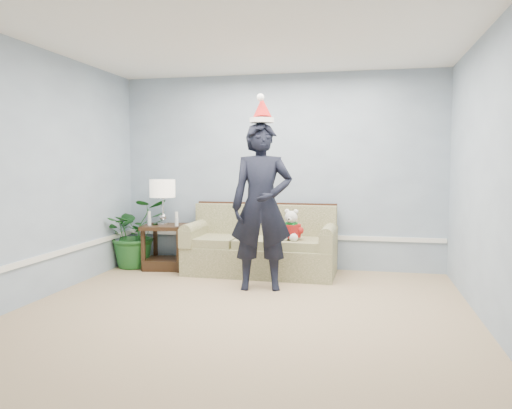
{
  "coord_description": "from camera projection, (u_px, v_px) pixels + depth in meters",
  "views": [
    {
      "loc": [
        1.15,
        -4.39,
        1.46
      ],
      "look_at": [
        -0.13,
        1.55,
        0.96
      ],
      "focal_mm": 35.0,
      "sensor_mm": 36.0,
      "label": 1
    }
  ],
  "objects": [
    {
      "name": "room_shell",
      "position": [
        234.0,
        176.0,
        4.53
      ],
      "size": [
        4.54,
        5.04,
        2.74
      ],
      "color": "tan",
      "rests_on": "ground"
    },
    {
      "name": "wainscot_trim",
      "position": [
        165.0,
        248.0,
        6.0
      ],
      "size": [
        4.49,
        4.99,
        0.06
      ],
      "color": "white",
      "rests_on": "room_shell"
    },
    {
      "name": "sofa",
      "position": [
        261.0,
        249.0,
        6.68
      ],
      "size": [
        1.99,
        0.89,
        0.92
      ],
      "rotation": [
        0.0,
        0.0,
        -0.03
      ],
      "color": "#545E2C",
      "rests_on": "room_shell"
    },
    {
      "name": "side_table",
      "position": [
        167.0,
        252.0,
        6.95
      ],
      "size": [
        0.71,
        0.63,
        0.61
      ],
      "rotation": [
        0.0,
        0.0,
        0.16
      ],
      "color": "#341E13",
      "rests_on": "room_shell"
    },
    {
      "name": "table_lamp",
      "position": [
        163.0,
        190.0,
        6.91
      ],
      "size": [
        0.35,
        0.35,
        0.63
      ],
      "color": "silver",
      "rests_on": "side_table"
    },
    {
      "name": "candle_pair",
      "position": [
        163.0,
        219.0,
        6.83
      ],
      "size": [
        0.45,
        0.05,
        0.19
      ],
      "color": "silver",
      "rests_on": "side_table"
    },
    {
      "name": "houseplant",
      "position": [
        135.0,
        233.0,
        7.05
      ],
      "size": [
        1.15,
        1.15,
        0.97
      ],
      "primitive_type": "imported",
      "rotation": [
        0.0,
        0.0,
        0.78
      ],
      "color": "#1D5820",
      "rests_on": "room_shell"
    },
    {
      "name": "man",
      "position": [
        262.0,
        206.0,
        5.77
      ],
      "size": [
        0.79,
        0.6,
        1.94
      ],
      "primitive_type": "imported",
      "rotation": [
        0.0,
        0.0,
        0.2
      ],
      "color": "black",
      "rests_on": "room_shell"
    },
    {
      "name": "santa_hat",
      "position": [
        262.0,
        111.0,
        5.7
      ],
      "size": [
        0.34,
        0.37,
        0.33
      ],
      "rotation": [
        0.0,
        0.0,
        0.27
      ],
      "color": "white",
      "rests_on": "man"
    },
    {
      "name": "teddy_bear",
      "position": [
        291.0,
        229.0,
        6.39
      ],
      "size": [
        0.28,
        0.3,
        0.41
      ],
      "rotation": [
        0.0,
        0.0,
        -0.13
      ],
      "color": "white",
      "rests_on": "sofa"
    }
  ]
}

